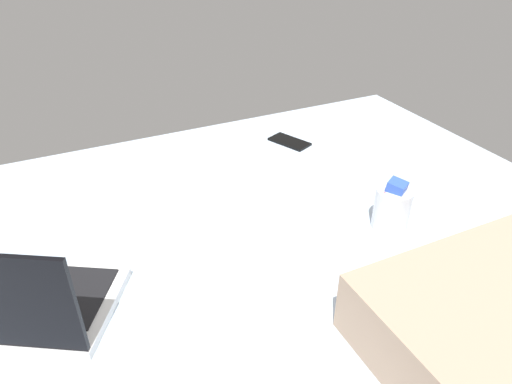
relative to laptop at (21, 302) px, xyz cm
name	(u,v)px	position (x,y,z in cm)	size (l,w,h in cm)	color
bed_mattress	(259,269)	(-52.48, -2.18, -13.41)	(180.00, 140.00, 18.00)	silver
laptop	(21,302)	(0.00, 0.00, 0.00)	(40.12, 36.65, 23.00)	silver
snack_cup	(392,208)	(-84.69, 6.62, 1.44)	(9.00, 9.00, 13.84)	silver
cell_phone	(289,142)	(-85.76, -47.01, -4.01)	(6.80, 14.00, 0.80)	black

